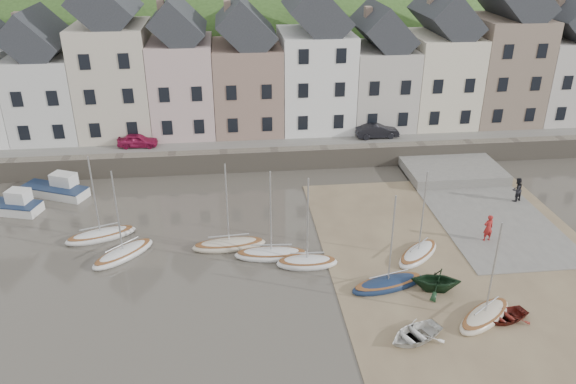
{
  "coord_description": "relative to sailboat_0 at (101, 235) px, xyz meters",
  "views": [
    {
      "loc": [
        -3.8,
        -28.62,
        19.89
      ],
      "look_at": [
        0.0,
        6.0,
        3.0
      ],
      "focal_mm": 35.34,
      "sensor_mm": 36.0,
      "label": 1
    }
  ],
  "objects": [
    {
      "name": "beach",
      "position": [
        23.92,
        -6.27,
        -0.23
      ],
      "size": [
        18.0,
        26.0,
        0.06
      ],
      "primitive_type": "cube",
      "color": "brown",
      "rests_on": "ground"
    },
    {
      "name": "seawall",
      "position": [
        12.92,
        10.73,
        0.64
      ],
      "size": [
        70.0,
        1.2,
        1.8
      ],
      "primitive_type": "cube",
      "color": "slate",
      "rests_on": "ground"
    },
    {
      "name": "hillside",
      "position": [
        7.92,
        53.73,
        -18.25
      ],
      "size": [
        134.4,
        84.0,
        84.0
      ],
      "color": "#335120",
      "rests_on": "ground"
    },
    {
      "name": "rowboat_green",
      "position": [
        20.75,
        -8.45,
        0.56
      ],
      "size": [
        3.33,
        3.02,
        1.51
      ],
      "primitive_type": "imported",
      "rotation": [
        0.0,
        0.0,
        -1.78
      ],
      "color": "black",
      "rests_on": "beach"
    },
    {
      "name": "sailboat_1",
      "position": [
        1.9,
        -2.59,
        0.0
      ],
      "size": [
        4.34,
        4.28,
        6.32
      ],
      "color": "silver",
      "rests_on": "ground"
    },
    {
      "name": "ground",
      "position": [
        12.92,
        -6.27,
        -0.26
      ],
      "size": [
        160.0,
        160.0,
        0.0
      ],
      "primitive_type": "plane",
      "color": "#423C33",
      "rests_on": "ground"
    },
    {
      "name": "sailboat_0",
      "position": [
        0.0,
        0.0,
        0.0
      ],
      "size": [
        5.0,
        3.0,
        6.32
      ],
      "color": "silver",
      "rests_on": "ground"
    },
    {
      "name": "rowboat_red",
      "position": [
        23.65,
        -11.5,
        0.07
      ],
      "size": [
        3.07,
        2.58,
        0.54
      ],
      "primitive_type": "imported",
      "rotation": [
        0.0,
        0.0,
        -1.26
      ],
      "color": "maroon",
      "rests_on": "beach"
    },
    {
      "name": "sailboat_7",
      "position": [
        22.55,
        -11.29,
        0.0
      ],
      "size": [
        4.42,
        3.77,
        6.32
      ],
      "color": "beige",
      "rests_on": "ground"
    },
    {
      "name": "sailboat_5",
      "position": [
        18.09,
        -7.75,
        0.0
      ],
      "size": [
        4.96,
        2.65,
        6.32
      ],
      "color": "#152543",
      "rests_on": "ground"
    },
    {
      "name": "car_right",
      "position": [
        22.66,
        13.23,
        1.99
      ],
      "size": [
        3.97,
        1.49,
        1.3
      ],
      "primitive_type": "imported",
      "rotation": [
        0.0,
        0.0,
        1.6
      ],
      "color": "black",
      "rests_on": "quay_street"
    },
    {
      "name": "car_left",
      "position": [
        1.03,
        13.23,
        1.93
      ],
      "size": [
        3.56,
        1.63,
        1.18
      ],
      "primitive_type": "imported",
      "rotation": [
        0.0,
        0.0,
        1.5
      ],
      "color": "#9E1744",
      "rests_on": "quay_street"
    },
    {
      "name": "motorboat_2",
      "position": [
        -4.69,
        7.37,
        0.32
      ],
      "size": [
        5.61,
        3.76,
        1.7
      ],
      "color": "silver",
      "rests_on": "ground"
    },
    {
      "name": "sailboat_6",
      "position": [
        20.94,
        -4.69,
        0.0
      ],
      "size": [
        4.09,
        4.01,
        6.32
      ],
      "color": "silver",
      "rests_on": "ground"
    },
    {
      "name": "sailboat_3",
      "position": [
        13.62,
        -4.9,
        0.01
      ],
      "size": [
        3.97,
        1.69,
        6.32
      ],
      "color": "silver",
      "rests_on": "ground"
    },
    {
      "name": "person_red",
      "position": [
        26.16,
        -3.31,
        0.82
      ],
      "size": [
        0.75,
        0.55,
        1.92
      ],
      "primitive_type": "imported",
      "rotation": [
        0.0,
        0.0,
        3.27
      ],
      "color": "maroon",
      "rests_on": "slipway"
    },
    {
      "name": "sailboat_4",
      "position": [
        11.46,
        -3.69,
        -0.0
      ],
      "size": [
        4.91,
        1.85,
        6.32
      ],
      "color": "silver",
      "rests_on": "ground"
    },
    {
      "name": "rowboat_white",
      "position": [
        18.23,
        -12.5,
        0.12
      ],
      "size": [
        3.78,
        3.34,
        0.65
      ],
      "primitive_type": "imported",
      "rotation": [
        0.0,
        0.0,
        -1.14
      ],
      "color": "white",
      "rests_on": "beach"
    },
    {
      "name": "quay_land",
      "position": [
        12.92,
        25.73,
        0.49
      ],
      "size": [
        90.0,
        30.0,
        1.5
      ],
      "primitive_type": "cube",
      "color": "#335120",
      "rests_on": "ground"
    },
    {
      "name": "slipway",
      "position": [
        27.92,
        1.73,
        -0.2
      ],
      "size": [
        8.0,
        18.0,
        0.12
      ],
      "primitive_type": "cube",
      "color": "slate",
      "rests_on": "ground"
    },
    {
      "name": "person_dark",
      "position": [
        30.9,
        2.18,
        0.81
      ],
      "size": [
        1.14,
        1.03,
        1.91
      ],
      "primitive_type": "imported",
      "rotation": [
        0.0,
        0.0,
        3.55
      ],
      "color": "black",
      "rests_on": "slipway"
    },
    {
      "name": "motorboat_0",
      "position": [
        -7.23,
        4.76,
        0.32
      ],
      "size": [
        4.72,
        2.9,
        1.7
      ],
      "color": "silver",
      "rests_on": "ground"
    },
    {
      "name": "townhouse_terrace",
      "position": [
        14.68,
        17.73,
        7.06
      ],
      "size": [
        61.05,
        8.0,
        13.93
      ],
      "color": "white",
      "rests_on": "quay_land"
    },
    {
      "name": "quay_street",
      "position": [
        12.92,
        14.23,
        1.29
      ],
      "size": [
        70.0,
        7.0,
        0.1
      ],
      "primitive_type": "cube",
      "color": "slate",
      "rests_on": "quay_land"
    },
    {
      "name": "sailboat_2",
      "position": [
        8.75,
        -2.2,
        -0.0
      ],
      "size": [
        5.03,
        1.85,
        6.32
      ],
      "color": "beige",
      "rests_on": "ground"
    }
  ]
}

